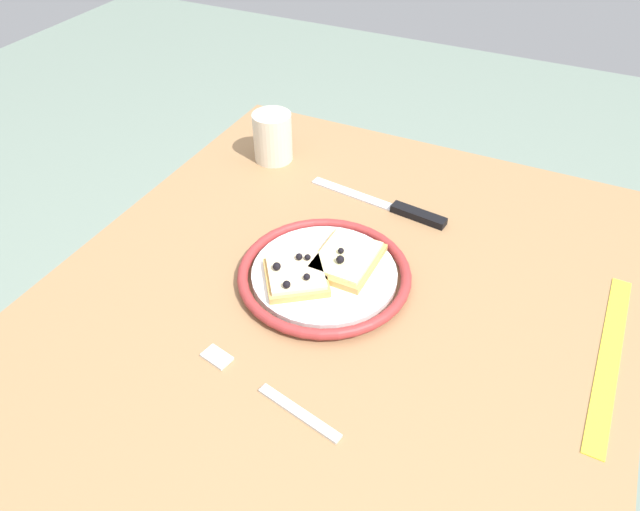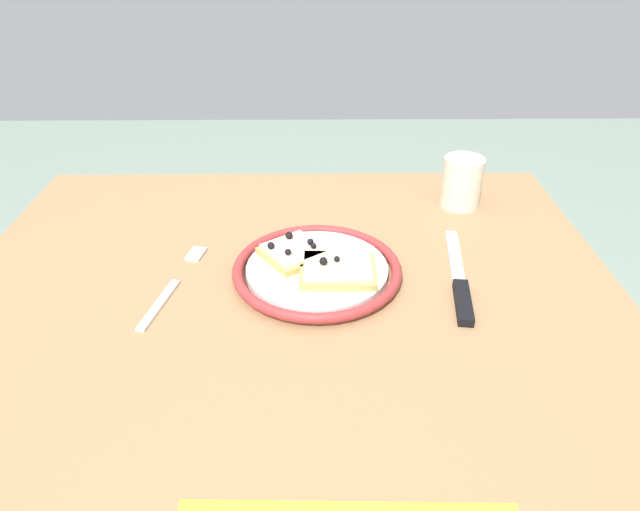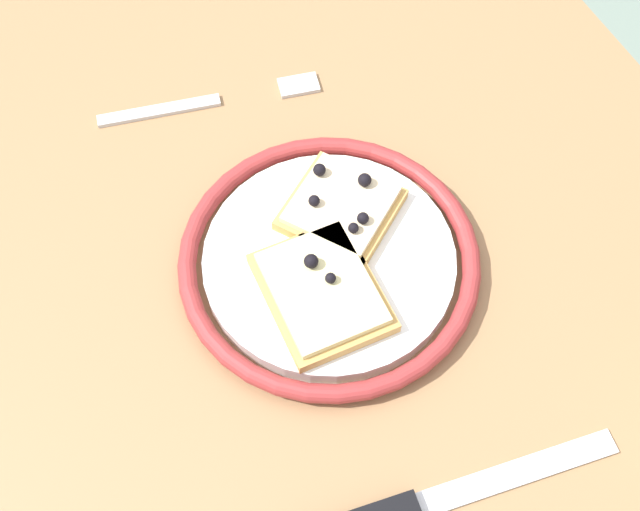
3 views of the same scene
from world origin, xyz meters
TOP-DOWN VIEW (x-y plane):
  - dining_table at (0.00, 0.00)m, footprint 0.93×0.76m
  - plate at (0.04, 0.03)m, footprint 0.24×0.24m
  - pizza_slice_near at (0.07, 0.01)m, footprint 0.11×0.08m
  - pizza_slice_far at (0.01, 0.05)m, footprint 0.11×0.11m
  - knife at (0.24, -0.01)m, footprint 0.05×0.24m
  - fork at (-0.16, 0.01)m, footprint 0.06×0.20m
  - cup at (0.29, 0.25)m, footprint 0.07×0.07m

SIDE VIEW (x-z plane):
  - dining_table at x=0.00m, z-range 0.26..1.04m
  - fork at x=-0.16m, z-range 0.78..0.78m
  - knife at x=0.24m, z-range 0.77..0.79m
  - plate at x=0.04m, z-range 0.78..0.80m
  - pizza_slice_near at x=0.07m, z-range 0.79..0.81m
  - pizza_slice_far at x=0.01m, z-range 0.79..0.81m
  - cup at x=0.29m, z-range 0.78..0.86m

